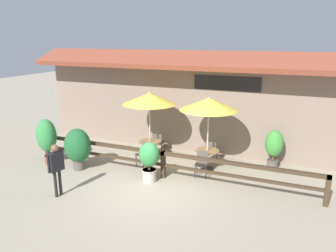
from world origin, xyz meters
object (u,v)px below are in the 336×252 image
Objects in this scene: patio_umbrella_middle at (209,104)px; dining_table_near at (150,145)px; potted_plant_small_flowering at (47,137)px; potted_plant_corner_fern at (274,146)px; dining_table_middle at (207,154)px; chair_middle_wallside at (211,150)px; potted_plant_entrance_palm at (78,147)px; potted_plant_tall_tropical at (149,159)px; chair_near_streetside at (144,152)px; chair_middle_streetside at (202,162)px; pedestrian at (56,163)px; chair_near_wallside at (158,142)px; patio_umbrella_near at (149,99)px.

dining_table_near is at bearing 176.24° from patio_umbrella_middle.
potted_plant_small_flowering is 1.24× the size of potted_plant_corner_fern.
dining_table_near and dining_table_middle have the same top height.
chair_middle_wallside is at bearing 93.88° from dining_table_middle.
potted_plant_entrance_palm reaches higher than potted_plant_tall_tropical.
chair_near_streetside reaches higher than dining_table_middle.
chair_middle_streetside is 1.37m from chair_middle_wallside.
chair_middle_wallside is (2.37, 0.52, -0.09)m from dining_table_near.
chair_middle_streetside is at bearing 144.18° from pedestrian.
dining_table_middle is 1.02× the size of chair_middle_wallside.
dining_table_near is at bearing 152.45° from chair_middle_streetside.
chair_near_streetside is 0.52× the size of pedestrian.
chair_middle_streetside is (2.33, -0.14, 0.00)m from chair_near_streetside.
dining_table_middle is 5.31m from pedestrian.
chair_near_wallside is 4.93m from pedestrian.
potted_plant_corner_fern is at bearing 34.25° from chair_near_streetside.
potted_plant_entrance_palm is at bearing 48.58° from chair_near_wallside.
patio_umbrella_middle reaches higher than chair_near_streetside.
patio_umbrella_middle reaches higher than pedestrian.
potted_plant_corner_fern is 7.67m from pedestrian.
potted_plant_entrance_palm is at bearing -132.97° from patio_umbrella_near.
dining_table_near is 2.43m from chair_middle_wallside.
potted_plant_corner_fern reaches higher than dining_table_near.
dining_table_near is at bearing 176.41° from pedestrian.
dining_table_middle is at bearing 51.07° from potted_plant_tall_tropical.
chair_near_streetside is at bearing 21.95° from potted_plant_small_flowering.
dining_table_middle is (2.39, -0.86, 0.09)m from chair_near_wallside.
patio_umbrella_middle reaches higher than chair_middle_streetside.
dining_table_near is 0.64× the size of potted_plant_tall_tropical.
patio_umbrella_middle is 1.75× the size of potted_plant_entrance_palm.
chair_middle_wallside is 5.03m from potted_plant_entrance_palm.
pedestrian is (2.18, -1.97, -0.03)m from potted_plant_small_flowering.
dining_table_near is at bearing 47.03° from potted_plant_entrance_palm.
pedestrian is at bearing -105.86° from dining_table_near.
potted_plant_corner_fern reaches higher than chair_near_wallside.
potted_plant_entrance_palm is at bearing -132.97° from dining_table_near.
dining_table_middle is at bearing 82.13° from chair_middle_streetside.
potted_plant_small_flowering is 2.94m from pedestrian.
chair_middle_wallside is at bearing 93.88° from patio_umbrella_middle.
chair_near_wallside is at bearing 138.78° from chair_middle_streetside.
dining_table_middle is 0.64× the size of potted_plant_tall_tropical.
patio_umbrella_middle reaches higher than potted_plant_small_flowering.
pedestrian is (-1.24, -3.35, 0.58)m from chair_near_streetside.
potted_plant_tall_tropical is at bearing 102.47° from chair_near_wallside.
potted_plant_entrance_palm reaches higher than chair_near_streetside.
chair_near_wallside is at bearing 160.16° from dining_table_middle.
chair_near_wallside is 3.21m from patio_umbrella_middle.
potted_plant_corner_fern reaches higher than chair_near_streetside.
patio_umbrella_near is 1.87m from dining_table_near.
potted_plant_corner_fern is at bearing 176.89° from chair_near_wallside.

